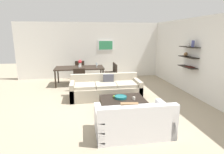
# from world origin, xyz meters

# --- Properties ---
(ground_plane) EXTENTS (18.00, 18.00, 0.00)m
(ground_plane) POSITION_xyz_m (0.00, 0.00, 0.00)
(ground_plane) COLOR tan
(back_wall_unit) EXTENTS (8.40, 0.09, 2.70)m
(back_wall_unit) POSITION_xyz_m (0.30, 3.53, 1.35)
(back_wall_unit) COLOR silver
(back_wall_unit) RESTS_ON ground
(right_wall_shelf_unit) EXTENTS (0.34, 8.20, 2.70)m
(right_wall_shelf_unit) POSITION_xyz_m (3.03, 0.59, 1.35)
(right_wall_shelf_unit) COLOR silver
(right_wall_shelf_unit) RESTS_ON ground
(sofa_beige) EXTENTS (2.37, 0.90, 0.78)m
(sofa_beige) POSITION_xyz_m (-0.08, 0.34, 0.29)
(sofa_beige) COLOR #B2A893
(sofa_beige) RESTS_ON ground
(loveseat_white) EXTENTS (1.63, 0.90, 0.78)m
(loveseat_white) POSITION_xyz_m (0.21, -2.15, 0.29)
(loveseat_white) COLOR white
(loveseat_white) RESTS_ON ground
(coffee_table) EXTENTS (1.22, 0.90, 0.38)m
(coffee_table) POSITION_xyz_m (0.24, -0.92, 0.19)
(coffee_table) COLOR black
(coffee_table) RESTS_ON ground
(decorative_bowl) EXTENTS (0.34, 0.34, 0.07)m
(decorative_bowl) POSITION_xyz_m (0.19, -0.88, 0.42)
(decorative_bowl) COLOR #19666B
(decorative_bowl) RESTS_ON coffee_table
(candle_jar) EXTENTS (0.07, 0.07, 0.09)m
(candle_jar) POSITION_xyz_m (0.52, -1.07, 0.42)
(candle_jar) COLOR silver
(candle_jar) RESTS_ON coffee_table
(apple_on_coffee_table) EXTENTS (0.07, 0.07, 0.07)m
(apple_on_coffee_table) POSITION_xyz_m (0.02, -0.80, 0.42)
(apple_on_coffee_table) COLOR #669E2D
(apple_on_coffee_table) RESTS_ON coffee_table
(dining_table) EXTENTS (2.05, 1.02, 0.75)m
(dining_table) POSITION_xyz_m (-0.96, 2.26, 0.69)
(dining_table) COLOR black
(dining_table) RESTS_ON ground
(dining_chair_right_far) EXTENTS (0.44, 0.44, 0.88)m
(dining_chair_right_far) POSITION_xyz_m (0.47, 2.49, 0.50)
(dining_chair_right_far) COLOR black
(dining_chair_right_far) RESTS_ON ground
(dining_chair_head) EXTENTS (0.44, 0.44, 0.88)m
(dining_chair_head) POSITION_xyz_m (-0.96, 3.18, 0.50)
(dining_chair_head) COLOR black
(dining_chair_head) RESTS_ON ground
(dining_chair_foot) EXTENTS (0.44, 0.44, 0.88)m
(dining_chair_foot) POSITION_xyz_m (-0.96, 1.34, 0.50)
(dining_chair_foot) COLOR black
(dining_chair_foot) RESTS_ON ground
(dining_chair_right_near) EXTENTS (0.44, 0.44, 0.88)m
(dining_chair_right_near) POSITION_xyz_m (0.47, 2.03, 0.50)
(dining_chair_right_near) COLOR black
(dining_chair_right_near) RESTS_ON ground
(wine_glass_right_far) EXTENTS (0.07, 0.07, 0.16)m
(wine_glass_right_far) POSITION_xyz_m (-0.22, 2.39, 0.87)
(wine_glass_right_far) COLOR silver
(wine_glass_right_far) RESTS_ON dining_table
(wine_glass_right_near) EXTENTS (0.06, 0.06, 0.16)m
(wine_glass_right_near) POSITION_xyz_m (-0.22, 2.14, 0.86)
(wine_glass_right_near) COLOR silver
(wine_glass_right_near) RESTS_ON dining_table
(wine_glass_foot) EXTENTS (0.06, 0.06, 0.18)m
(wine_glass_foot) POSITION_xyz_m (-0.96, 1.81, 0.87)
(wine_glass_foot) COLOR silver
(wine_glass_foot) RESTS_ON dining_table
(centerpiece_vase) EXTENTS (0.16, 0.16, 0.31)m
(centerpiece_vase) POSITION_xyz_m (-0.93, 2.31, 0.93)
(centerpiece_vase) COLOR silver
(centerpiece_vase) RESTS_ON dining_table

